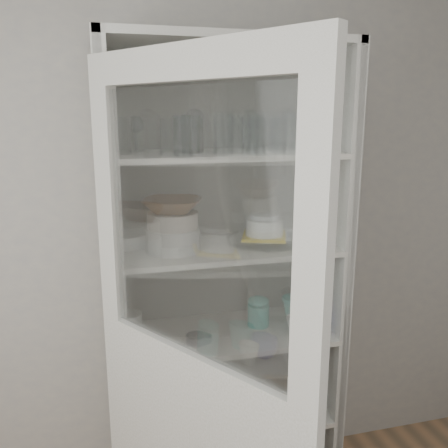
{
  "coord_description": "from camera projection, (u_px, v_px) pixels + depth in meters",
  "views": [
    {
      "loc": [
        -0.29,
        -0.63,
        1.82
      ],
      "look_at": [
        0.2,
        1.27,
        1.35
      ],
      "focal_mm": 38.0,
      "sensor_mm": 36.0,
      "label": 1
    }
  ],
  "objects": [
    {
      "name": "wall_back",
      "position": [
        170.0,
        227.0,
        2.2
      ],
      "size": [
        3.6,
        0.02,
        2.6
      ],
      "primitive_type": "cube",
      "color": "beige",
      "rests_on": "ground"
    },
    {
      "name": "pantry_cabinet",
      "position": [
        221.0,
        309.0,
        2.17
      ],
      "size": [
        1.0,
        0.45,
        2.1
      ],
      "color": "#B9BAA9",
      "rests_on": "floor"
    },
    {
      "name": "cupboard_door",
      "position": [
        195.0,
        418.0,
        1.5
      ],
      "size": [
        0.53,
        0.77,
        2.0
      ],
      "rotation": [
        0.0,
        0.0,
        -0.99
      ],
      "color": "#B9BAA9",
      "rests_on": "floor"
    },
    {
      "name": "tumbler_0",
      "position": [
        169.0,
        137.0,
        1.74
      ],
      "size": [
        0.07,
        0.07,
        0.14
      ],
      "primitive_type": "cylinder",
      "rotation": [
        0.0,
        0.0,
        0.05
      ],
      "color": "silver",
      "rests_on": "shelf_glass"
    },
    {
      "name": "tumbler_1",
      "position": [
        182.0,
        136.0,
        1.74
      ],
      "size": [
        0.09,
        0.09,
        0.14
      ],
      "primitive_type": "cylinder",
      "rotation": [
        0.0,
        0.0,
        0.42
      ],
      "color": "silver",
      "rests_on": "shelf_glass"
    },
    {
      "name": "tumbler_2",
      "position": [
        223.0,
        134.0,
        1.82
      ],
      "size": [
        0.1,
        0.1,
        0.16
      ],
      "primitive_type": "cylinder",
      "rotation": [
        0.0,
        0.0,
        -0.36
      ],
      "color": "silver",
      "rests_on": "shelf_glass"
    },
    {
      "name": "tumbler_3",
      "position": [
        251.0,
        137.0,
        1.83
      ],
      "size": [
        0.08,
        0.08,
        0.13
      ],
      "primitive_type": "cylinder",
      "rotation": [
        0.0,
        0.0,
        -0.19
      ],
      "color": "silver",
      "rests_on": "shelf_glass"
    },
    {
      "name": "tumbler_4",
      "position": [
        257.0,
        134.0,
        1.8
      ],
      "size": [
        0.1,
        0.1,
        0.16
      ],
      "primitive_type": "cylinder",
      "rotation": [
        0.0,
        0.0,
        0.34
      ],
      "color": "silver",
      "rests_on": "shelf_glass"
    },
    {
      "name": "tumbler_5",
      "position": [
        291.0,
        134.0,
        1.84
      ],
      "size": [
        0.1,
        0.1,
        0.15
      ],
      "primitive_type": "cylinder",
      "rotation": [
        0.0,
        0.0,
        0.31
      ],
      "color": "silver",
      "rests_on": "shelf_glass"
    },
    {
      "name": "tumbler_6",
      "position": [
        311.0,
        135.0,
        1.85
      ],
      "size": [
        0.07,
        0.07,
        0.14
      ],
      "primitive_type": "cylinder",
      "rotation": [
        0.0,
        0.0,
        -0.02
      ],
      "color": "silver",
      "rests_on": "shelf_glass"
    },
    {
      "name": "tumbler_7",
      "position": [
        122.0,
        136.0,
        1.81
      ],
      "size": [
        0.08,
        0.08,
        0.14
      ],
      "primitive_type": "cylinder",
      "rotation": [
        0.0,
        0.0,
        0.13
      ],
      "color": "silver",
      "rests_on": "shelf_glass"
    },
    {
      "name": "tumbler_8",
      "position": [
        195.0,
        134.0,
        1.91
      ],
      "size": [
        0.08,
        0.08,
        0.15
      ],
      "primitive_type": "cylinder",
      "rotation": [
        0.0,
        0.0,
        -0.11
      ],
      "color": "silver",
      "rests_on": "shelf_glass"
    },
    {
      "name": "tumbler_9",
      "position": [
        182.0,
        134.0,
        1.91
      ],
      "size": [
        0.08,
        0.08,
        0.15
      ],
      "primitive_type": "cylinder",
      "rotation": [
        0.0,
        0.0,
        -0.12
      ],
      "color": "silver",
      "rests_on": "shelf_glass"
    },
    {
      "name": "tumbler_10",
      "position": [
        191.0,
        134.0,
        1.87
      ],
      "size": [
        0.1,
        0.1,
        0.15
      ],
      "primitive_type": "cylinder",
      "rotation": [
        0.0,
        0.0,
        -0.4
      ],
      "color": "silver",
      "rests_on": "shelf_glass"
    },
    {
      "name": "tumbler_11",
      "position": [
        276.0,
        134.0,
        1.99
      ],
      "size": [
        0.08,
        0.08,
        0.14
      ],
      "primitive_type": "cylinder",
      "rotation": [
        0.0,
        0.0,
        0.17
      ],
      "color": "silver",
      "rests_on": "shelf_glass"
    },
    {
      "name": "goblet_0",
      "position": [
        136.0,
        132.0,
        1.95
      ],
      "size": [
        0.07,
        0.07,
        0.16
      ],
      "primitive_type": null,
      "color": "silver",
      "rests_on": "shelf_glass"
    },
    {
      "name": "goblet_1",
      "position": [
        195.0,
        128.0,
        1.98
      ],
      "size": [
        0.08,
        0.08,
        0.19
      ],
      "primitive_type": null,
      "color": "silver",
      "rests_on": "shelf_glass"
    },
    {
      "name": "goblet_2",
      "position": [
        250.0,
        128.0,
        2.04
      ],
      "size": [
        0.08,
        0.08,
        0.18
      ],
      "primitive_type": null,
      "color": "silver",
      "rests_on": "shelf_glass"
    },
    {
      "name": "goblet_3",
      "position": [
        286.0,
        128.0,
        2.08
      ],
      "size": [
        0.08,
        0.08,
        0.19
      ],
      "primitive_type": null,
      "color": "silver",
      "rests_on": "shelf_glass"
    },
    {
      "name": "plate_stack_front",
      "position": [
        173.0,
        239.0,
        1.95
      ],
      "size": [
        0.22,
        0.22,
        0.1
      ],
      "primitive_type": "cylinder",
      "color": "white",
      "rests_on": "shelf_plates"
    },
    {
      "name": "plate_stack_back",
      "position": [
        126.0,
        239.0,
        2.04
      ],
      "size": [
        0.21,
        0.21,
        0.06
      ],
      "primitive_type": "cylinder",
      "color": "white",
      "rests_on": "shelf_plates"
    },
    {
      "name": "cream_bowl",
      "position": [
        173.0,
        220.0,
        1.93
      ],
      "size": [
        0.22,
        0.22,
        0.06
      ],
      "primitive_type": "cylinder",
      "rotation": [
        0.0,
        0.0,
        -0.09
      ],
      "color": "beige",
      "rests_on": "plate_stack_front"
    },
    {
      "name": "terracotta_bowl",
      "position": [
        172.0,
        205.0,
        1.92
      ],
      "size": [
        0.3,
        0.3,
        0.06
      ],
      "primitive_type": "imported",
      "rotation": [
        0.0,
        0.0,
        -0.3
      ],
      "color": "brown",
      "rests_on": "cream_bowl"
    },
    {
      "name": "glass_platter",
      "position": [
        264.0,
        240.0,
        2.1
      ],
      "size": [
        0.4,
        0.4,
        0.02
      ],
      "primitive_type": "cylinder",
      "rotation": [
        0.0,
        0.0,
        0.24
      ],
      "color": "silver",
      "rests_on": "shelf_plates"
    },
    {
      "name": "yellow_trivet",
      "position": [
        264.0,
        236.0,
        2.09
      ],
      "size": [
        0.24,
        0.24,
        0.01
      ],
      "primitive_type": "cube",
      "rotation": [
        0.0,
        0.0,
        -0.37
      ],
      "color": "gold",
      "rests_on": "glass_platter"
    },
    {
      "name": "white_ramekin",
      "position": [
        264.0,
        227.0,
        2.08
      ],
      "size": [
        0.21,
        0.21,
        0.07
      ],
      "primitive_type": "cylinder",
      "rotation": [
        0.0,
        0.0,
        -0.32
      ],
      "color": "white",
      "rests_on": "yellow_trivet"
    },
    {
      "name": "grey_bowl_stack",
      "position": [
        264.0,
        227.0,
        2.1
      ],
      "size": [
        0.12,
        0.12,
        0.12
      ],
      "primitive_type": "cylinder",
      "color": "silver",
      "rests_on": "shelf_plates"
    },
    {
      "name": "mug_blue",
      "position": [
        314.0,
        317.0,
        2.17
      ],
      "size": [
        0.14,
        0.14,
        0.09
      ],
      "primitive_type": "imported",
      "rotation": [
        0.0,
        0.0,
        -0.26
      ],
      "color": "navy",
      "rests_on": "shelf_mugs"
    },
    {
      "name": "mug_teal",
      "position": [
        294.0,
        308.0,
        2.25
      ],
      "size": [
        0.12,
        0.12,
        0.11
      ],
      "primitive_type": "imported",
      "rotation": [
        0.0,
        0.0,
        0.07
      ],
      "color": "teal",
      "rests_on": "shelf_mugs"
    },
    {
      "name": "mug_white",
      "position": [
        296.0,
        326.0,
        2.09
      ],
      "size": [
        0.09,
        0.09,
        0.08
      ],
      "primitive_type": "imported",
      "rotation": [
        0.0,
        0.0,
        -0.05
      ],
      "color": "white",
      "rests_on": "shelf_mugs"
    },
    {
      "name": "teal_jar",
      "position": [
        258.0,
        313.0,
        2.18
      ],
      "size": [
        0.1,
        0.1,
        0.12
      ],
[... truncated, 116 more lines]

